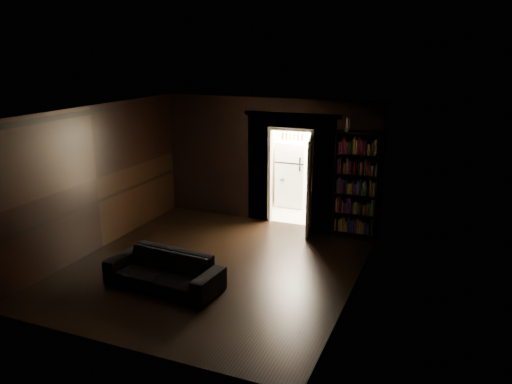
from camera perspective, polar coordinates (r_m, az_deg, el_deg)
ground at (r=9.18m, az=-4.76°, el=-8.48°), size 5.50×5.50×0.00m
room_walls at (r=9.57m, az=-2.14°, el=3.22°), size 5.02×5.61×2.84m
kitchen_alcove at (r=12.06m, az=5.61°, el=3.53°), size 2.20×1.80×2.60m
sofa at (r=8.42m, az=-10.52°, el=-8.23°), size 2.03×1.01×0.76m
bookshelf at (r=10.53m, az=11.39°, el=0.84°), size 0.95×0.66×2.20m
refrigerator at (r=12.47m, az=4.29°, el=2.17°), size 0.82×0.77×1.65m
door at (r=10.50m, az=6.06°, el=0.60°), size 0.24×0.84×2.05m
figurine at (r=10.30m, az=10.41°, el=7.65°), size 0.11×0.11×0.29m
bottles at (r=12.27m, az=4.18°, el=6.46°), size 0.59×0.31×0.25m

